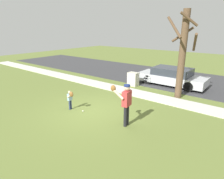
% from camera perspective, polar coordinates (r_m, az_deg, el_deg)
% --- Properties ---
extents(ground_plane, '(48.00, 48.00, 0.00)m').
position_cam_1_polar(ground_plane, '(12.11, 5.65, -0.99)').
color(ground_plane, olive).
extents(sidewalk_strip, '(36.00, 1.20, 0.06)m').
position_cam_1_polar(sidewalk_strip, '(12.18, 5.91, -0.74)').
color(sidewalk_strip, beige).
rests_on(sidewalk_strip, ground).
extents(road_surface, '(36.00, 6.80, 0.02)m').
position_cam_1_polar(road_surface, '(16.49, 15.30, 3.56)').
color(road_surface, '#38383A').
rests_on(road_surface, ground).
extents(person_adult, '(0.70, 0.70, 1.77)m').
position_cam_1_polar(person_adult, '(7.75, 4.05, -3.28)').
color(person_adult, black).
rests_on(person_adult, ground).
extents(person_child, '(0.46, 0.37, 1.01)m').
position_cam_1_polar(person_child, '(9.58, -12.21, -2.28)').
color(person_child, navy).
rests_on(person_child, ground).
extents(baseball, '(0.07, 0.07, 0.07)m').
position_cam_1_polar(baseball, '(9.49, -8.58, -6.33)').
color(baseball, white).
rests_on(baseball, ground).
extents(utility_cabinet, '(0.68, 0.52, 0.94)m').
position_cam_1_polar(utility_cabinet, '(13.53, 6.26, 3.06)').
color(utility_cabinet, beige).
rests_on(utility_cabinet, ground).
extents(street_tree_near, '(1.84, 1.88, 4.83)m').
position_cam_1_polar(street_tree_near, '(11.37, 20.10, 10.14)').
color(street_tree_near, brown).
rests_on(street_tree_near, ground).
extents(parked_sedan_silver, '(4.60, 1.80, 1.23)m').
position_cam_1_polar(parked_sedan_silver, '(14.17, 17.24, 3.68)').
color(parked_sedan_silver, silver).
rests_on(parked_sedan_silver, road_surface).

